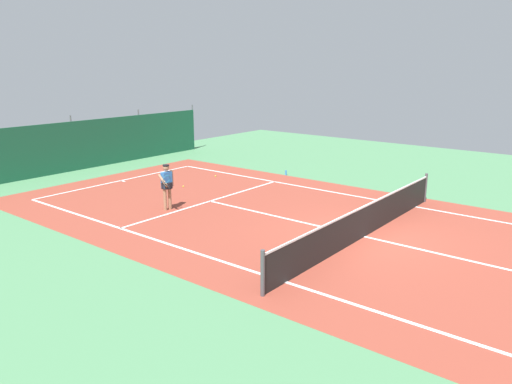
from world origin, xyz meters
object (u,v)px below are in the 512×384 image
parked_car (91,141)px  tennis_net (365,221)px  tennis_ball_near_player (215,176)px  tennis_ball_midcourt (183,186)px  tennis_player (167,184)px  water_bottle (286,173)px

parked_car → tennis_net: bearing=87.5°
tennis_ball_near_player → tennis_ball_midcourt: size_ratio=1.00×
tennis_player → tennis_ball_midcourt: tennis_player is taller
tennis_player → tennis_ball_near_player: 5.57m
tennis_ball_midcourt → tennis_net: bearing=-96.0°
tennis_player → tennis_net: bearing=111.7°
tennis_player → water_bottle: bearing=-173.0°
tennis_net → tennis_ball_midcourt: 8.91m
parked_car → water_bottle: bearing=109.1°
tennis_ball_near_player → tennis_ball_midcourt: (-2.31, -0.29, 0.00)m
tennis_net → tennis_ball_near_player: bearing=70.5°
tennis_ball_near_player → tennis_ball_midcourt: 2.33m
tennis_net → water_bottle: tennis_net is taller
water_bottle → tennis_ball_near_player: bearing=134.3°
parked_car → water_bottle: parked_car is taller
tennis_net → tennis_ball_midcourt: size_ratio=153.33×
tennis_ball_midcourt → parked_car: parked_car is taller
tennis_ball_midcourt → parked_car: bearing=78.4°
tennis_ball_midcourt → tennis_ball_near_player: bearing=7.2°
tennis_ball_midcourt → water_bottle: size_ratio=0.28×
parked_car → tennis_player: bearing=74.7°
tennis_ball_near_player → tennis_net: bearing=-109.5°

